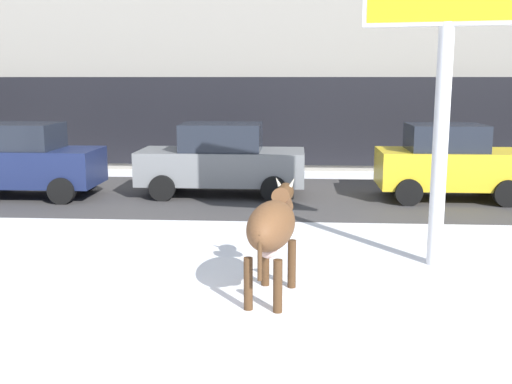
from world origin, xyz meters
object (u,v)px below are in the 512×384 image
at_px(cow_brown, 272,226).
at_px(car_navy_hatchback, 27,160).
at_px(car_yellow_hatchback, 449,162).
at_px(car_grey_sedan, 222,160).

height_order(cow_brown, car_navy_hatchback, car_navy_hatchback).
bearing_deg(cow_brown, car_yellow_hatchback, 60.26).
bearing_deg(car_navy_hatchback, car_grey_sedan, 6.69).
bearing_deg(cow_brown, car_navy_hatchback, 133.46).
distance_m(car_navy_hatchback, car_grey_sedan, 4.89).
bearing_deg(cow_brown, car_grey_sedan, 102.10).
distance_m(cow_brown, car_yellow_hatchback, 8.23).
relative_size(car_grey_sedan, car_yellow_hatchback, 1.20).
relative_size(car_navy_hatchback, car_yellow_hatchback, 1.00).
height_order(car_grey_sedan, car_yellow_hatchback, car_yellow_hatchback).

